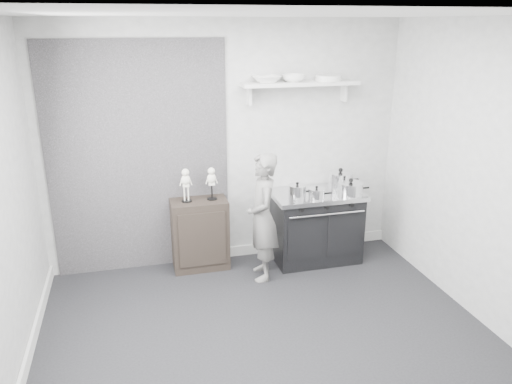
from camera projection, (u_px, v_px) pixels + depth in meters
ground at (270, 345)px, 4.32m from camera, size 4.00×4.00×0.00m
room_shell at (256, 158)px, 3.91m from camera, size 4.02×3.62×2.71m
wall_shelf at (300, 84)px, 5.40m from camera, size 1.30×0.26×0.24m
stove at (316, 226)px, 5.77m from camera, size 1.02×0.64×0.82m
side_cabinet at (200, 234)px, 5.58m from camera, size 0.62×0.36×0.80m
child at (263, 217)px, 5.26m from camera, size 0.39×0.54×1.39m
pot_front_left at (297, 192)px, 5.44m from camera, size 0.28×0.20×0.19m
pot_back_right at (340, 180)px, 5.77m from camera, size 0.37×0.29×0.24m
pot_front_right at (351, 188)px, 5.56m from camera, size 0.37×0.28×0.19m
pot_front_center at (317, 194)px, 5.43m from camera, size 0.27×0.18×0.15m
skeleton_full at (186, 183)px, 5.35m from camera, size 0.12×0.08×0.43m
skeleton_torso at (212, 181)px, 5.42m from camera, size 0.12×0.08×0.42m
bowl_large at (266, 79)px, 5.28m from camera, size 0.31×0.31×0.08m
bowl_small at (293, 78)px, 5.35m from camera, size 0.25×0.25×0.08m
plate_stack at (328, 78)px, 5.45m from camera, size 0.29×0.29×0.06m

